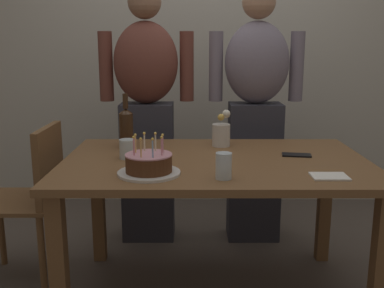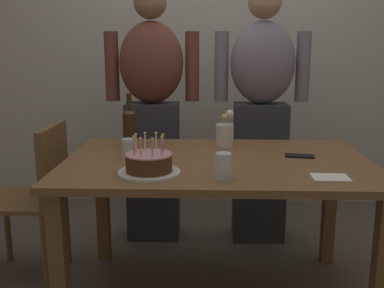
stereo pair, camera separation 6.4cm
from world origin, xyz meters
name	(u,v)px [view 1 (the left image)]	position (x,y,z in m)	size (l,w,h in m)	color
back_wall	(208,44)	(0.00, 1.55, 1.30)	(5.20, 0.10, 2.60)	beige
dining_table	(216,178)	(0.00, 0.00, 0.64)	(1.50, 0.96, 0.74)	brown
birthday_cake	(150,165)	(-0.30, -0.26, 0.78)	(0.28, 0.28, 0.18)	white
water_glass_near	(225,166)	(0.02, -0.33, 0.80)	(0.07, 0.07, 0.11)	silver
water_glass_far	(129,149)	(-0.44, 0.01, 0.79)	(0.08, 0.08, 0.10)	silver
wine_bottle	(127,127)	(-0.48, 0.27, 0.85)	(0.08, 0.08, 0.29)	#382314
cell_phone	(298,155)	(0.42, 0.07, 0.74)	(0.14, 0.07, 0.01)	black
napkin_stack	(331,177)	(0.47, -0.31, 0.74)	(0.15, 0.11, 0.01)	white
flower_vase	(223,133)	(0.05, 0.30, 0.81)	(0.10, 0.10, 0.20)	silver
person_man_bearded	(148,110)	(-0.41, 0.75, 0.87)	(0.61, 0.27, 1.66)	#33333D
person_woman_cardigan	(257,110)	(0.30, 0.75, 0.87)	(0.61, 0.27, 1.66)	#33333D
dining_chair	(34,192)	(-0.98, 0.16, 0.52)	(0.42, 0.42, 0.87)	brown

